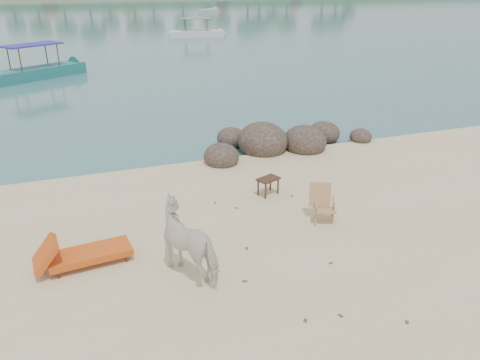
{
  "coord_description": "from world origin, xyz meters",
  "views": [
    {
      "loc": [
        -3.02,
        -7.65,
        5.46
      ],
      "look_at": [
        0.42,
        2.0,
        1.0
      ],
      "focal_mm": 35.0,
      "sensor_mm": 36.0,
      "label": 1
    }
  ],
  "objects_px": {
    "lounge_chair": "(90,251)",
    "boat_near": "(33,50)",
    "boulders": "(277,142)",
    "deck_chair": "(325,206)",
    "cow": "(192,241)",
    "side_table": "(268,187)"
  },
  "relations": [
    {
      "from": "side_table",
      "to": "lounge_chair",
      "type": "xyz_separation_m",
      "value": [
        -4.73,
        -1.82,
        0.07
      ]
    },
    {
      "from": "deck_chair",
      "to": "boat_near",
      "type": "distance_m",
      "value": 22.58
    },
    {
      "from": "side_table",
      "to": "boat_near",
      "type": "xyz_separation_m",
      "value": [
        -6.56,
        19.5,
        1.36
      ]
    },
    {
      "from": "side_table",
      "to": "lounge_chair",
      "type": "height_order",
      "value": "lounge_chair"
    },
    {
      "from": "lounge_chair",
      "to": "side_table",
      "type": "bearing_deg",
      "value": 14.8
    },
    {
      "from": "boulders",
      "to": "cow",
      "type": "relative_size",
      "value": 3.72
    },
    {
      "from": "side_table",
      "to": "boat_near",
      "type": "distance_m",
      "value": 20.62
    },
    {
      "from": "side_table",
      "to": "deck_chair",
      "type": "distance_m",
      "value": 1.99
    },
    {
      "from": "boulders",
      "to": "boat_near",
      "type": "xyz_separation_m",
      "value": [
        -8.32,
        16.11,
        1.35
      ]
    },
    {
      "from": "deck_chair",
      "to": "lounge_chair",
      "type": "bearing_deg",
      "value": -155.16
    },
    {
      "from": "cow",
      "to": "lounge_chair",
      "type": "height_order",
      "value": "cow"
    },
    {
      "from": "boat_near",
      "to": "boulders",
      "type": "bearing_deg",
      "value": -95.27
    },
    {
      "from": "side_table",
      "to": "deck_chair",
      "type": "height_order",
      "value": "deck_chair"
    },
    {
      "from": "boulders",
      "to": "deck_chair",
      "type": "relative_size",
      "value": 7.13
    },
    {
      "from": "boulders",
      "to": "lounge_chair",
      "type": "relative_size",
      "value": 3.07
    },
    {
      "from": "boulders",
      "to": "deck_chair",
      "type": "distance_m",
      "value": 5.36
    },
    {
      "from": "cow",
      "to": "boat_near",
      "type": "height_order",
      "value": "boat_near"
    },
    {
      "from": "lounge_chair",
      "to": "boat_near",
      "type": "relative_size",
      "value": 0.32
    },
    {
      "from": "boulders",
      "to": "boat_near",
      "type": "height_order",
      "value": "boat_near"
    },
    {
      "from": "cow",
      "to": "deck_chair",
      "type": "bearing_deg",
      "value": 165.92
    },
    {
      "from": "boulders",
      "to": "boat_near",
      "type": "distance_m",
      "value": 18.18
    },
    {
      "from": "cow",
      "to": "lounge_chair",
      "type": "bearing_deg",
      "value": -57.51
    }
  ]
}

